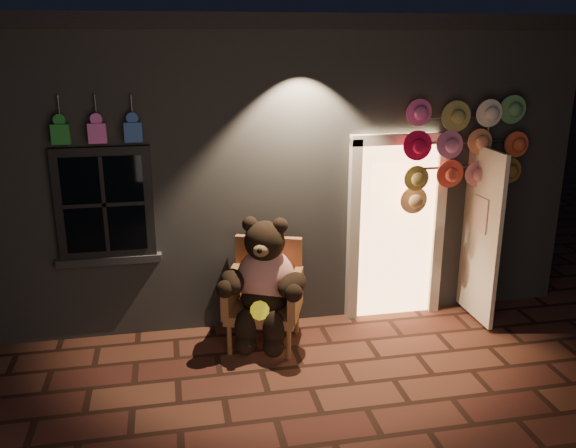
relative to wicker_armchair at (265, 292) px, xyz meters
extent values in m
plane|color=brown|center=(0.27, -1.07, -0.56)|extent=(60.00, 60.00, 0.00)
cube|color=slate|center=(0.27, 2.93, 1.09)|extent=(7.00, 5.00, 3.30)
cube|color=black|center=(0.27, 2.93, 2.82)|extent=(7.30, 5.30, 0.16)
cube|color=black|center=(-1.63, 0.39, 0.99)|extent=(1.00, 0.10, 1.20)
cube|color=black|center=(-1.63, 0.36, 0.99)|extent=(0.82, 0.06, 1.02)
cube|color=slate|center=(-1.63, 0.39, 0.36)|extent=(1.10, 0.14, 0.08)
cube|color=#EDA76A|center=(1.62, 0.41, 0.49)|extent=(0.92, 0.10, 2.10)
cube|color=beige|center=(1.10, 0.37, 0.49)|extent=(0.12, 0.12, 2.20)
cube|color=beige|center=(2.14, 0.37, 0.49)|extent=(0.12, 0.12, 2.20)
cube|color=beige|center=(1.62, 0.37, 1.57)|extent=(1.16, 0.12, 0.12)
cube|color=beige|center=(2.52, 0.03, 0.49)|extent=(0.05, 0.80, 2.00)
cube|color=#268D2E|center=(-1.98, 0.31, 1.74)|extent=(0.18, 0.07, 0.20)
cylinder|color=#59595E|center=(-1.98, 0.37, 1.99)|extent=(0.02, 0.02, 0.25)
cube|color=#ED61C5|center=(-1.63, 0.31, 1.74)|extent=(0.18, 0.07, 0.20)
cylinder|color=#59595E|center=(-1.63, 0.37, 1.99)|extent=(0.02, 0.02, 0.25)
cube|color=#315BAC|center=(-1.28, 0.31, 1.74)|extent=(0.18, 0.07, 0.20)
cylinder|color=#59595E|center=(-1.28, 0.37, 1.99)|extent=(0.02, 0.02, 0.25)
cube|color=#945E39|center=(-0.03, -0.09, -0.17)|extent=(0.93, 0.90, 0.11)
cube|color=#945E39|center=(0.08, 0.21, 0.20)|extent=(0.72, 0.33, 0.74)
cube|color=#945E39|center=(-0.37, 0.01, 0.04)|extent=(0.30, 0.62, 0.42)
cube|color=#945E39|center=(0.29, -0.22, 0.04)|extent=(0.30, 0.62, 0.42)
cylinder|color=#945E39|center=(-0.43, -0.26, -0.39)|extent=(0.05, 0.05, 0.34)
cylinder|color=#945E39|center=(0.16, -0.47, -0.39)|extent=(0.05, 0.05, 0.34)
cylinder|color=#945E39|center=(-0.23, 0.30, -0.39)|extent=(0.05, 0.05, 0.34)
cylinder|color=#945E39|center=(0.37, 0.08, -0.39)|extent=(0.05, 0.05, 0.34)
ellipsoid|color=red|center=(0.00, -0.05, 0.19)|extent=(0.77, 0.69, 0.66)
ellipsoid|color=black|center=(-0.02, -0.12, -0.01)|extent=(0.64, 0.59, 0.31)
sphere|color=black|center=(-0.02, -0.10, 0.62)|extent=(0.55, 0.55, 0.43)
sphere|color=black|center=(-0.15, -0.01, 0.79)|extent=(0.17, 0.17, 0.17)
sphere|color=black|center=(0.14, -0.12, 0.79)|extent=(0.17, 0.17, 0.17)
ellipsoid|color=olive|center=(-0.08, -0.28, 0.59)|extent=(0.20, 0.17, 0.13)
ellipsoid|color=black|center=(-0.37, -0.14, 0.21)|extent=(0.24, 0.44, 0.24)
ellipsoid|color=black|center=(0.23, -0.35, 0.21)|extent=(0.47, 0.49, 0.24)
ellipsoid|color=black|center=(-0.26, -0.33, -0.23)|extent=(0.24, 0.24, 0.41)
ellipsoid|color=black|center=(0.02, -0.43, -0.23)|extent=(0.24, 0.24, 0.41)
sphere|color=black|center=(-0.28, -0.39, -0.40)|extent=(0.22, 0.22, 0.22)
sphere|color=black|center=(0.00, -0.49, -0.40)|extent=(0.22, 0.22, 0.22)
cylinder|color=yellow|center=(-0.12, -0.38, -0.03)|extent=(0.22, 0.15, 0.20)
cylinder|color=#59595E|center=(2.64, 0.31, 0.72)|extent=(0.04, 0.04, 2.56)
cylinder|color=#59595E|center=(2.35, 0.29, 1.80)|extent=(1.14, 0.03, 0.03)
cylinder|color=#59595E|center=(2.35, 0.29, 1.52)|extent=(1.14, 0.03, 0.03)
cylinder|color=#59595E|center=(2.35, 0.29, 1.24)|extent=(1.14, 0.03, 0.03)
cylinder|color=#E95AA5|center=(1.77, 0.23, 1.85)|extent=(0.32, 0.11, 0.33)
cylinder|color=tan|center=(2.14, 0.20, 1.85)|extent=(0.32, 0.11, 0.33)
cylinder|color=white|center=(2.52, 0.17, 1.85)|extent=(0.32, 0.11, 0.33)
cylinder|color=#64A864|center=(2.90, 0.23, 1.85)|extent=(0.32, 0.11, 0.33)
cylinder|color=#DF0E44|center=(1.77, 0.20, 1.52)|extent=(0.32, 0.11, 0.33)
cylinder|color=pink|center=(2.14, 0.17, 1.52)|extent=(0.32, 0.11, 0.33)
cylinder|color=#F99865|center=(2.52, 0.23, 1.52)|extent=(0.32, 0.11, 0.33)
cylinder|color=#FC6033|center=(2.90, 0.20, 1.52)|extent=(0.32, 0.11, 0.33)
cylinder|color=#AD9440|center=(1.77, 0.17, 1.19)|extent=(0.32, 0.11, 0.33)
cylinder|color=#D34738|center=(2.14, 0.23, 1.19)|extent=(0.32, 0.11, 0.33)
cylinder|color=pink|center=(2.52, 0.20, 1.19)|extent=(0.32, 0.11, 0.33)
cylinder|color=olive|center=(2.90, 0.17, 1.19)|extent=(0.32, 0.11, 0.33)
cylinder|color=#E1A564|center=(1.77, 0.23, 0.86)|extent=(0.32, 0.11, 0.33)
camera|label=1|loc=(-0.95, -6.04, 2.66)|focal=38.00mm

